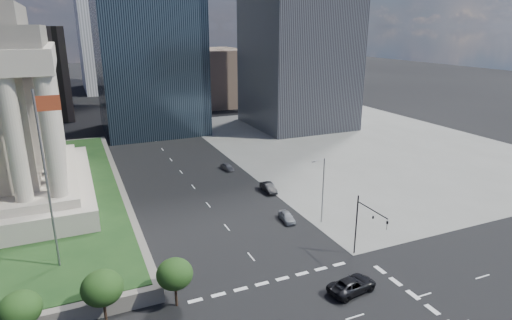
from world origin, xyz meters
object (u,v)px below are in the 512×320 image
traffic_signal_ne (366,222)px  parked_sedan_near (287,217)px  street_lamp_north (322,187)px  flagpole (47,172)px  pickup_truck (352,285)px  parked_sedan_mid (268,188)px  parked_sedan_far (227,167)px

traffic_signal_ne → parked_sedan_near: size_ratio=1.96×
traffic_signal_ne → street_lamp_north: 11.34m
flagpole → traffic_signal_ne: size_ratio=2.50×
flagpole → pickup_truck: (29.13, -15.26, -12.31)m
traffic_signal_ne → parked_sedan_mid: size_ratio=1.70×
parked_sedan_mid → pickup_truck: bearing=-94.9°
parked_sedan_mid → traffic_signal_ne: bearing=-84.9°
flagpole → parked_sedan_far: flagpole is taller
parked_sedan_mid → parked_sedan_far: size_ratio=1.20×
flagpole → parked_sedan_mid: (33.33, 15.30, -12.34)m
parked_sedan_near → parked_sedan_mid: size_ratio=0.87×
traffic_signal_ne → parked_sedan_far: size_ratio=2.04×
traffic_signal_ne → parked_sedan_far: 40.29m
parked_sedan_far → parked_sedan_mid: bearing=-86.8°
flagpole → street_lamp_north: size_ratio=2.00×
street_lamp_north → traffic_signal_ne: bearing=-94.2°
street_lamp_north → parked_sedan_near: (-4.33, 2.47, -4.97)m
pickup_truck → flagpole: bearing=53.2°
parked_sedan_near → parked_sedan_mid: 12.09m
parked_sedan_near → parked_sedan_mid: bearing=85.0°
traffic_signal_ne → pickup_truck: traffic_signal_ne is taller
street_lamp_north → parked_sedan_far: street_lamp_north is taller
traffic_signal_ne → parked_sedan_mid: 26.01m
traffic_signal_ne → parked_sedan_near: (-3.50, 13.78, -4.55)m
flagpole → parked_sedan_far: (30.83, 29.57, -12.45)m
flagpole → parked_sedan_mid: flagpole is taller
pickup_truck → parked_sedan_mid: (4.20, 30.56, -0.03)m
parked_sedan_near → parked_sedan_far: parked_sedan_near is taller
traffic_signal_ne → parked_sedan_far: bearing=95.0°
street_lamp_north → pickup_truck: 18.01m
street_lamp_north → parked_sedan_mid: size_ratio=2.13×
parked_sedan_near → pickup_truck: bearing=-88.3°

